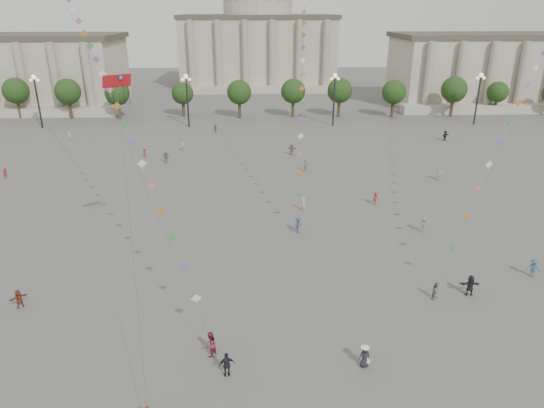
{
  "coord_description": "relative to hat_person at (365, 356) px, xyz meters",
  "views": [
    {
      "loc": [
        -1.32,
        -29.83,
        22.67
      ],
      "look_at": [
        0.17,
        12.0,
        5.8
      ],
      "focal_mm": 32.0,
      "sensor_mm": 36.0,
      "label": 1
    }
  ],
  "objects": [
    {
      "name": "kite_flyer_0",
      "position": [
        -10.54,
        1.48,
        0.11
      ],
      "size": [
        1.1,
        1.17,
        1.92
      ],
      "primitive_type": "imported",
      "rotation": [
        0.0,
        0.0,
        4.19
      ],
      "color": "maroon",
      "rests_on": "ground"
    },
    {
      "name": "lamp_post_far_west",
      "position": [
        -50.9,
        73.51,
        6.5
      ],
      "size": [
        2.0,
        0.9,
        10.65
      ],
      "color": "#262628",
      "rests_on": "ground"
    },
    {
      "name": "tourist_2",
      "position": [
        -26.63,
        8.04,
        -0.06
      ],
      "size": [
        1.4,
        1.34,
        1.59
      ],
      "primitive_type": "imported",
      "rotation": [
        0.0,
        0.0,
        3.89
      ],
      "color": "brown",
      "rests_on": "ground"
    },
    {
      "name": "lamp_post_far_east",
      "position": [
        39.1,
        73.51,
        6.5
      ],
      "size": [
        2.0,
        0.9,
        10.65
      ],
      "color": "#262628",
      "rests_on": "ground"
    },
    {
      "name": "person_crowd_7",
      "position": [
        18.91,
        38.27,
        0.05
      ],
      "size": [
        1.68,
        0.59,
        1.8
      ],
      "primitive_type": "imported",
      "rotation": [
        0.0,
        0.0,
        3.11
      ],
      "color": "silver",
      "rests_on": "ground"
    },
    {
      "name": "person_crowd_17",
      "position": [
        -25.37,
        51.29,
        -0.1
      ],
      "size": [
        1.01,
        1.11,
        1.5
      ],
      "primitive_type": "imported",
      "rotation": [
        0.0,
        0.0,
        2.18
      ],
      "color": "maroon",
      "rests_on": "ground"
    },
    {
      "name": "tree_row",
      "position": [
        -5.9,
        81.51,
        4.54
      ],
      "size": [
        137.12,
        5.12,
        8.0
      ],
      "color": "#322719",
      "rests_on": "ground"
    },
    {
      "name": "person_crowd_8",
      "position": [
        7.67,
        29.29,
        0.0
      ],
      "size": [
        1.26,
        1.18,
        1.71
      ],
      "primitive_type": "imported",
      "rotation": [
        0.0,
        0.0,
        0.68
      ],
      "color": "maroon",
      "rests_on": "ground"
    },
    {
      "name": "person_crowd_4",
      "position": [
        -19.58,
        54.74,
        -0.06
      ],
      "size": [
        1.34,
        1.4,
        1.58
      ],
      "primitive_type": "imported",
      "rotation": [
        0.0,
        0.0,
        3.97
      ],
      "color": "white",
      "rests_on": "ground"
    },
    {
      "name": "person_crowd_0",
      "position": [
        -15.09,
        68.6,
        -0.09
      ],
      "size": [
        0.89,
        0.89,
        1.52
      ],
      "primitive_type": "imported",
      "rotation": [
        0.0,
        0.0,
        0.79
      ],
      "color": "navy",
      "rests_on": "ground"
    },
    {
      "name": "person_crowd_9",
      "position": [
        27.97,
        60.28,
        0.09
      ],
      "size": [
        1.78,
        1.42,
        1.89
      ],
      "primitive_type": "imported",
      "rotation": [
        0.0,
        0.0,
        0.57
      ],
      "color": "black",
      "rests_on": "ground"
    },
    {
      "name": "person_crowd_16",
      "position": [
        -21.4,
        48.06,
        0.12
      ],
      "size": [
        1.2,
        0.65,
        1.94
      ],
      "primitive_type": "imported",
      "rotation": [
        0.0,
        0.0,
        0.16
      ],
      "color": "slate",
      "rests_on": "ground"
    },
    {
      "name": "kite_flyer_2",
      "position": [
        7.77,
        8.08,
        -0.08
      ],
      "size": [
        0.95,
        0.94,
        1.54
      ],
      "primitive_type": "imported",
      "rotation": [
        0.0,
        0.0,
        0.76
      ],
      "color": "#5D5C61",
      "rests_on": "ground"
    },
    {
      "name": "person_crowd_6",
      "position": [
        10.97,
        21.05,
        0.06
      ],
      "size": [
        1.19,
        0.69,
        1.82
      ],
      "primitive_type": "imported",
      "rotation": [
        0.0,
        0.0,
        6.27
      ],
      "color": "slate",
      "rests_on": "ground"
    },
    {
      "name": "tourist_4",
      "position": [
        -9.28,
        -0.59,
        0.07
      ],
      "size": [
        1.14,
        0.67,
        1.83
      ],
      "primitive_type": "imported",
      "rotation": [
        0.0,
        0.0,
        3.36
      ],
      "color": "black",
      "rests_on": "ground"
    },
    {
      "name": "hall_central",
      "position": [
        -5.9,
        132.73,
        13.38
      ],
      "size": [
        48.3,
        34.3,
        35.5
      ],
      "color": "#A49A8A",
      "rests_on": "ground"
    },
    {
      "name": "person_crowd_12",
      "position": [
        -1.12,
        51.83,
        0.11
      ],
      "size": [
        1.87,
        1.19,
        1.92
      ],
      "primitive_type": "imported",
      "rotation": [
        0.0,
        0.0,
        2.76
      ],
      "color": "slate",
      "rests_on": "ground"
    },
    {
      "name": "person_crowd_2",
      "position": [
        -43.21,
        41.2,
        -0.05
      ],
      "size": [
        0.92,
        1.18,
        1.61
      ],
      "primitive_type": "imported",
      "rotation": [
        0.0,
        0.0,
        1.21
      ],
      "color": "maroon",
      "rests_on": "ground"
    },
    {
      "name": "lamp_post_mid_west",
      "position": [
        -20.9,
        73.51,
        6.5
      ],
      "size": [
        2.0,
        0.9,
        10.65
      ],
      "color": "#262628",
      "rests_on": "ground"
    },
    {
      "name": "person_crowd_14",
      "position": [
        17.82,
        11.3,
        0.04
      ],
      "size": [
        1.32,
        1.07,
        1.79
      ],
      "primitive_type": "imported",
      "rotation": [
        0.0,
        0.0,
        5.87
      ],
      "color": "#334F73",
      "rests_on": "ground"
    },
    {
      "name": "person_crowd_13",
      "position": [
        -1.5,
        27.59,
        0.02
      ],
      "size": [
        0.69,
        0.76,
        1.75
      ],
      "primitive_type": "imported",
      "rotation": [
        0.0,
        0.0,
        2.14
      ],
      "color": "beige",
      "rests_on": "ground"
    },
    {
      "name": "hat_person",
      "position": [
        0.0,
        0.0,
        0.0
      ],
      "size": [
        0.84,
        0.6,
        1.69
      ],
      "color": "black",
      "rests_on": "ground"
    },
    {
      "name": "person_crowd_10",
      "position": [
        -41.51,
        62.7,
        -0.02
      ],
      "size": [
        0.43,
        0.63,
        1.67
      ],
      "primitive_type": "imported",
      "rotation": [
        0.0,
        0.0,
        1.63
      ],
      "color": "silver",
      "rests_on": "ground"
    },
    {
      "name": "lamp_post_mid_east",
      "position": [
        9.1,
        73.51,
        6.5
      ],
      "size": [
        2.0,
        0.9,
        10.65
      ],
      "color": "#262628",
      "rests_on": "ground"
    },
    {
      "name": "kite_train_west",
      "position": [
        -25.46,
        28.92,
        19.46
      ],
      "size": [
        28.61,
        51.48,
        69.35
      ],
      "color": "#3F3F3F",
      "rests_on": "ground"
    },
    {
      "name": "dragon_kite",
      "position": [
        -17.76,
        11.97,
        15.81
      ],
      "size": [
        3.21,
        9.35,
        23.75
      ],
      "color": "red",
      "rests_on": "ground"
    },
    {
      "name": "kite_flyer_1",
      "position": [
        -2.67,
        21.44,
        0.05
      ],
      "size": [
        1.26,
        1.31,
        1.79
      ],
      "primitive_type": "imported",
      "rotation": [
        0.0,
        0.0,
        0.87
      ],
      "color": "navy",
      "rests_on": "ground"
    },
    {
      "name": "person_crowd_20",
      "position": [
        0.27,
        42.92,
        0.11
      ],
      "size": [
        0.51,
        0.73,
        1.93
      ],
      "primitive_type": "imported",
      "rotation": [
        0.0,
        0.0,
        1.64
      ],
      "color": "slate",
      "rests_on": "ground"
    },
    {
      "name": "person_crowd_3",
      "position": [
        10.83,
        8.52,
        0.08
      ],
      "size": [
        1.76,
        0.65,
        1.87
      ],
      "primitive_type": "imported",
      "rotation": [
        0.0,
        0.0,
        3.08
      ],
      "color": "black",
      "rests_on": "ground"
    },
    {
      "name": "ground",
      "position": [
        -5.9,
        3.51,
        -0.85
      ],
      "size": [
        360.0,
        360.0,
        0.0
      ],
      "primitive_type": "plane",
      "color": "#595654",
      "rests_on": "ground"
    }
  ]
}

